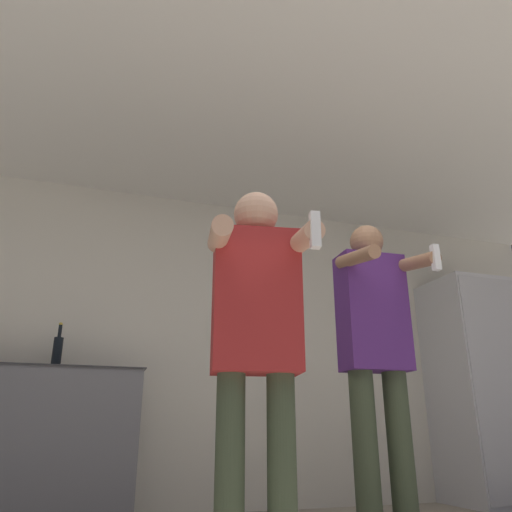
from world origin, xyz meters
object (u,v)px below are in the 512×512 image
object	(u,v)px
refrigerator	(480,387)
person_woman_foreground	(257,332)
bottle_brown_liquor	(57,352)
person_man_side	(376,349)

from	to	relation	value
refrigerator	person_woman_foreground	xyz separation A→B (m)	(-2.70, -1.84, -0.00)
refrigerator	bottle_brown_liquor	bearing A→B (deg)	178.19
refrigerator	bottle_brown_liquor	distance (m)	3.58
refrigerator	person_man_side	size ratio (longest dim) A/B	1.10
bottle_brown_liquor	person_woman_foreground	bearing A→B (deg)	-66.00
person_woman_foreground	person_man_side	bearing A→B (deg)	31.33
refrigerator	person_man_side	bearing A→B (deg)	-144.37
person_woman_foreground	refrigerator	bearing A→B (deg)	34.29
bottle_brown_liquor	person_woman_foreground	world-z (taller)	person_woman_foreground
person_man_side	refrigerator	bearing A→B (deg)	35.63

